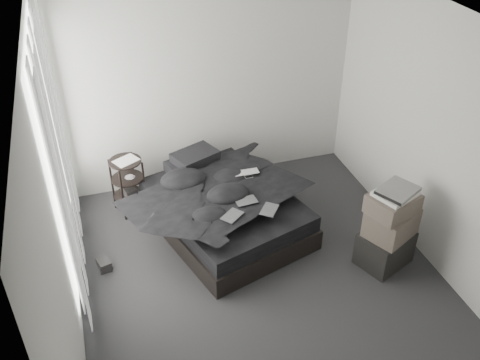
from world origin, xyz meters
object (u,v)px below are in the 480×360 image
object	(u,v)px
bed	(225,219)
laptop	(247,170)
side_stand	(129,186)
box_lower	(385,248)

from	to	relation	value
bed	laptop	size ratio (longest dim) A/B	6.24
side_stand	box_lower	world-z (taller)	side_stand
side_stand	box_lower	xyz separation A→B (m)	(2.43, -1.72, -0.15)
box_lower	bed	bearing A→B (deg)	144.00
laptop	side_stand	xyz separation A→B (m)	(-1.29, 0.54, -0.31)
laptop	side_stand	world-z (taller)	side_stand
side_stand	box_lower	distance (m)	2.98
bed	laptop	distance (m)	0.63
bed	box_lower	xyz separation A→B (m)	(1.44, -1.05, 0.07)
side_stand	bed	bearing A→B (deg)	-34.41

